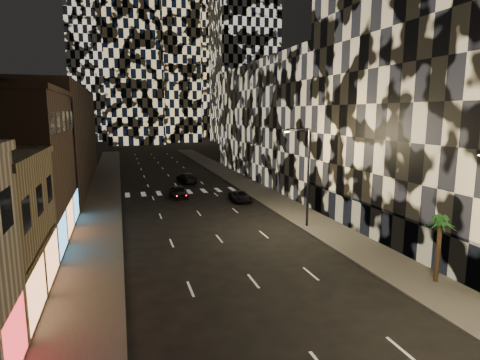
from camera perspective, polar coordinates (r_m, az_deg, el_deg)
sidewalk_left at (r=53.68m, az=-18.92°, el=-2.14°), size 4.00×120.00×0.15m
sidewalk_right at (r=56.47m, az=1.79°, el=-1.06°), size 4.00×120.00×0.15m
curb_left at (r=53.63m, az=-16.68°, el=-2.04°), size 0.20×120.00×0.15m
curb_right at (r=55.85m, az=-0.26°, el=-1.17°), size 0.20×120.00×0.15m
retail_brown at (r=37.55m, az=-30.99°, el=1.32°), size 10.00×15.00×12.00m
retail_filler_left at (r=63.39m, az=-25.31°, el=5.51°), size 10.00×40.00×14.00m
midrise_right at (r=38.75m, az=29.25°, el=9.12°), size 16.00×25.00×22.00m
midrise_base at (r=34.86m, az=19.05°, el=-5.92°), size 0.60×25.00×3.00m
midrise_filler_right at (r=65.74m, az=8.23°, el=8.18°), size 16.00×40.00×18.00m
streetlight_far at (r=36.70m, az=9.34°, el=1.39°), size 2.55×0.25×9.00m
car_dark_midlane at (r=50.53m, az=-8.69°, el=-1.65°), size 2.15×4.55×1.50m
car_dark_oncoming at (r=61.20m, az=-7.61°, el=0.33°), size 2.78×5.40×1.50m
car_dark_rightlane at (r=47.74m, az=0.05°, el=-2.36°), size 2.29×4.59×1.25m
palm_tree at (r=27.36m, az=26.59°, el=-5.98°), size 2.16×2.13×4.23m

